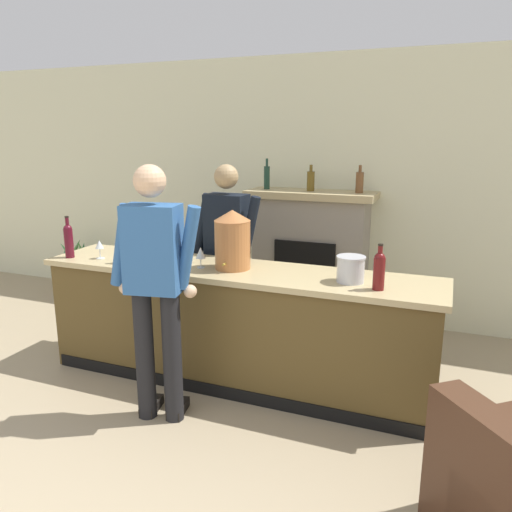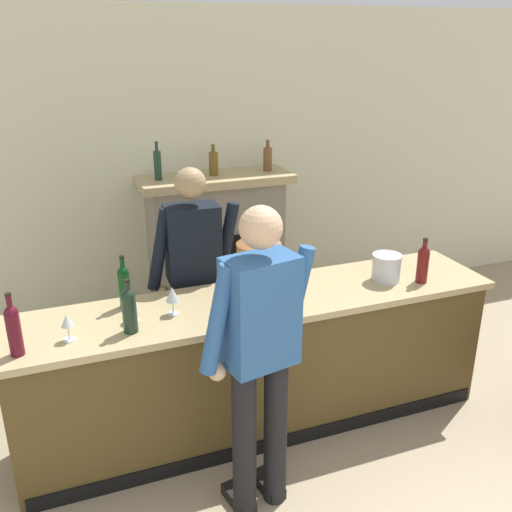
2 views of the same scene
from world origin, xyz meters
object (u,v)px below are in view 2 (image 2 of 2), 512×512
person_bartender (194,276)px  copper_dispenser (259,265)px  wine_glass_near_bucket (172,295)px  wine_glass_front_left (67,322)px  wine_bottle_chardonnay_pale (423,263)px  wine_glass_by_dispenser (226,293)px  wine_bottle_port_short (129,308)px  person_customer (260,354)px  wine_glass_front_right (133,304)px  wine_bottle_riesling_slim (124,285)px  fireplace_stone (217,250)px  wine_bottle_merlot_tall (14,328)px  ice_bucket_steel (386,267)px

person_bartender → copper_dispenser: size_ratio=3.75×
wine_glass_near_bucket → wine_glass_front_left: wine_glass_near_bucket is taller
wine_bottle_chardonnay_pale → wine_glass_by_dispenser: (-1.36, 0.07, -0.03)m
wine_bottle_port_short → person_customer: bearing=-43.9°
person_bartender → wine_bottle_port_short: (-0.54, -0.65, 0.15)m
wine_glass_by_dispenser → wine_glass_front_right: bearing=174.8°
person_customer → wine_bottle_riesling_slim: bearing=121.9°
fireplace_stone → wine_glass_by_dispenser: size_ratio=10.52×
wine_bottle_merlot_tall → fireplace_stone: bearing=47.0°
person_customer → person_bartender: size_ratio=1.04×
fireplace_stone → wine_bottle_chardonnay_pale: bearing=-61.1°
wine_bottle_riesling_slim → wine_bottle_chardonnay_pale: bearing=-9.7°
person_bartender → wine_bottle_chardonnay_pale: 1.55m
wine_bottle_chardonnay_pale → wine_glass_by_dispenser: wine_bottle_chardonnay_pale is taller
fireplace_stone → wine_bottle_port_short: fireplace_stone is taller
copper_dispenser → ice_bucket_steel: size_ratio=2.24×
person_bartender → ice_bucket_steel: 1.32m
person_customer → wine_bottle_chardonnay_pale: size_ratio=5.68×
person_bartender → wine_bottle_merlot_tall: person_bartender is taller
person_bartender → wine_bottle_riesling_slim: 0.63m
copper_dispenser → person_customer: bearing=-110.6°
person_bartender → wine_glass_front_right: (-0.50, -0.53, 0.12)m
person_customer → ice_bucket_steel: 1.34m
person_bartender → wine_glass_near_bucket: person_bartender is taller
fireplace_stone → wine_bottle_chardonnay_pale: size_ratio=5.48×
copper_dispenser → wine_glass_front_left: size_ratio=2.89×
wine_bottle_riesling_slim → wine_glass_near_bucket: bearing=-38.9°
person_customer → wine_glass_front_left: bearing=147.8°
fireplace_stone → person_bartender: size_ratio=1.00×
person_bartender → wine_glass_front_right: 0.74m
person_customer → wine_glass_by_dispenser: (0.02, 0.61, 0.08)m
copper_dispenser → wine_glass_front_left: (-1.16, -0.12, -0.12)m
fireplace_stone → wine_glass_near_bucket: bearing=-115.5°
fireplace_stone → wine_bottle_chardonnay_pale: (0.93, -1.69, 0.38)m
wine_bottle_port_short → wine_bottle_riesling_slim: wine_bottle_riesling_slim is taller
person_bartender → wine_bottle_chardonnay_pale: person_bartender is taller
fireplace_stone → wine_bottle_riesling_slim: 1.73m
ice_bucket_steel → wine_glass_near_bucket: 1.47m
wine_glass_near_bucket → wine_glass_by_dispenser: wine_glass_near_bucket is taller
wine_glass_front_right → wine_bottle_chardonnay_pale: bearing=-3.5°
wine_bottle_port_short → fireplace_stone: bearing=59.0°
ice_bucket_steel → fireplace_stone: bearing=114.6°
wine_bottle_chardonnay_pale → wine_bottle_riesling_slim: 1.95m
copper_dispenser → wine_bottle_port_short: (-0.82, -0.14, -0.08)m
person_customer → wine_bottle_port_short: bearing=136.1°
person_customer → wine_bottle_riesling_slim: 1.03m
wine_glass_near_bucket → wine_bottle_riesling_slim: bearing=141.1°
copper_dispenser → wine_bottle_merlot_tall: bearing=-172.7°
copper_dispenser → wine_bottle_port_short: bearing=-170.3°
person_customer → wine_bottle_port_short: 0.79m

